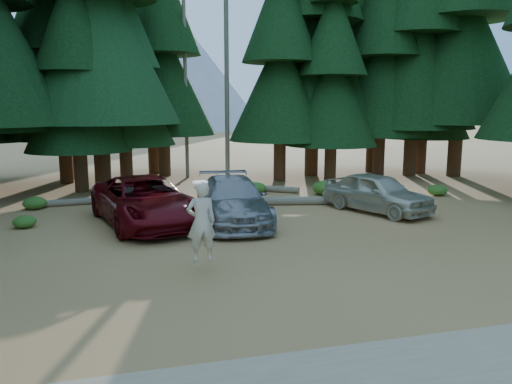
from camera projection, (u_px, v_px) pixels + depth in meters
ground at (307, 258)px, 13.13m from camera, size 160.00×160.00×0.00m
forest_belt_north at (212, 179)px, 27.44m from camera, size 36.00×7.00×22.00m
snag_front at (227, 67)px, 26.15m from camera, size 0.24×0.24×12.00m
snag_back at (186, 87)px, 27.25m from camera, size 0.20×0.20×10.00m
mountain_peak at (133, 60)px, 94.50m from camera, size 48.00×50.00×28.00m
red_pickup at (145, 201)px, 16.81m from camera, size 3.97×6.29×1.62m
silver_minivan_center at (233, 200)px, 17.09m from camera, size 2.48×5.44×1.54m
silver_minivan_right at (377, 193)px, 18.81m from camera, size 3.33×4.72×1.49m
frisbee_player at (201, 222)px, 11.79m from camera, size 0.75×0.52×1.94m
log_left at (76, 202)px, 20.20m from camera, size 3.76×0.65×0.27m
log_mid at (262, 188)px, 23.53m from camera, size 3.15×2.34×0.30m
log_right at (290, 201)px, 20.24m from camera, size 5.34×1.48×0.34m
shrub_far_left at (35, 203)px, 19.40m from camera, size 0.89×0.89×0.49m
shrub_left at (152, 205)px, 19.25m from camera, size 0.75×0.75×0.41m
shrub_center_left at (212, 193)px, 21.34m from camera, size 1.12×1.12×0.61m
shrub_center_right at (255, 188)px, 22.92m from camera, size 0.99×0.99×0.55m
shrub_right at (337, 195)px, 20.68m from camera, size 1.18×1.18×0.65m
shrub_far_right at (326, 188)px, 22.57m from camera, size 1.17×1.17×0.64m
shrub_edge_west at (24, 222)px, 16.43m from camera, size 0.75×0.75×0.41m
shrub_edge_east at (437, 190)px, 22.40m from camera, size 0.88×0.88×0.48m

